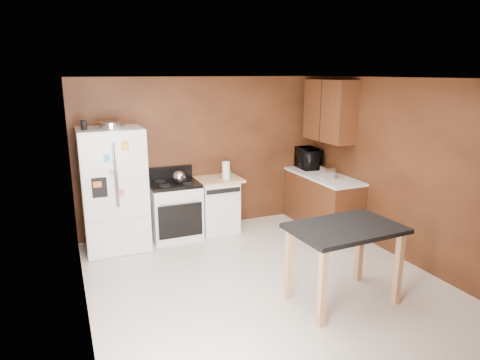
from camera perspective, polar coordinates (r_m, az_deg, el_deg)
floor at (r=5.55m, az=3.29°, el=-13.39°), size 4.50×4.50×0.00m
ceiling at (r=4.92m, az=3.71°, el=13.39°), size 4.50×4.50×0.00m
wall_back at (r=7.13m, az=-4.60°, el=3.50°), size 4.20×0.00×4.20m
wall_front at (r=3.35m, az=21.15°, el=-9.98°), size 4.20×0.00×4.20m
wall_left at (r=4.59m, az=-20.75°, el=-3.42°), size 0.00×4.50×4.50m
wall_right at (r=6.29m, az=20.88°, el=1.17°), size 0.00×4.50×4.50m
roasting_pan at (r=6.31m, az=-16.79°, el=7.04°), size 0.36×0.36×0.09m
pen_cup at (r=6.26m, az=-20.10°, el=6.89°), size 0.09×0.09×0.13m
kettle at (r=6.66m, az=-8.13°, el=0.41°), size 0.19×0.19×0.19m
paper_towel at (r=6.88m, az=-1.89°, el=1.30°), size 0.15×0.15×0.28m
green_canister at (r=7.05m, az=-1.68°, el=0.90°), size 0.11×0.11×0.11m
toaster at (r=7.07m, az=11.58°, el=1.02°), size 0.19×0.27×0.18m
microwave at (r=7.76m, az=8.91°, el=2.87°), size 0.45×0.63×0.33m
refrigerator at (r=6.51m, az=-16.47°, el=-1.23°), size 0.90×0.80×1.80m
gas_range at (r=6.84m, az=-8.70°, el=-3.89°), size 0.76×0.68×1.10m
dishwasher at (r=7.07m, az=-3.08°, el=-3.23°), size 0.78×0.63×0.89m
right_cabinets at (r=7.32m, az=11.20°, el=0.83°), size 0.63×1.58×2.45m
island at (r=4.95m, az=13.79°, el=-7.53°), size 1.25×0.87×0.91m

